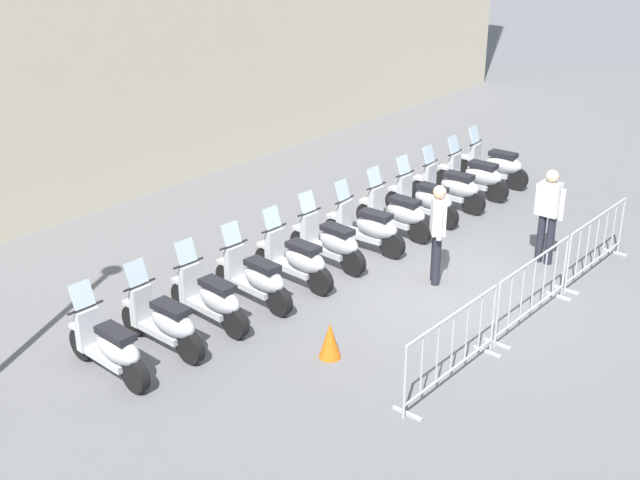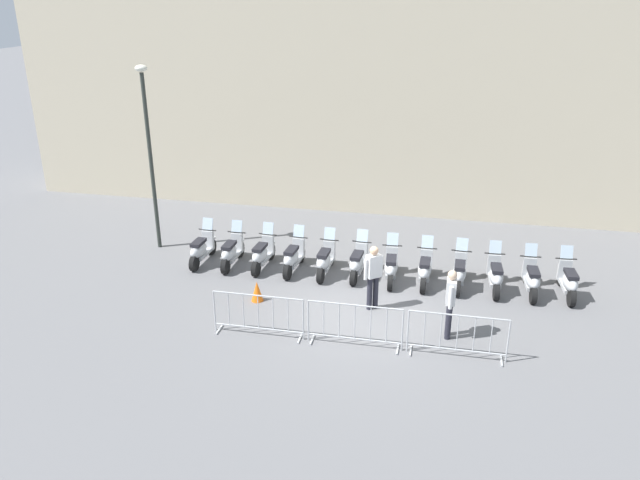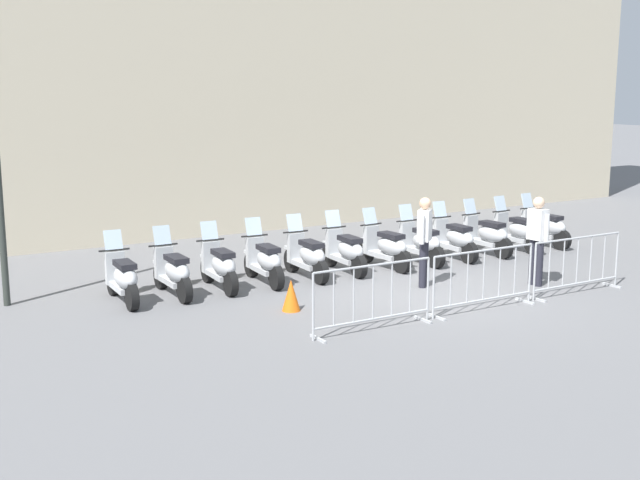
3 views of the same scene
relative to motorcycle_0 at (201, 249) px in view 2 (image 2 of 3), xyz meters
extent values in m
plane|color=slate|center=(5.30, -1.64, -0.45)|extent=(120.00, 120.00, 0.00)
cylinder|color=black|center=(-0.02, 0.70, -0.21)|extent=(0.16, 0.48, 0.48)
cylinder|color=black|center=(0.02, -0.54, -0.21)|extent=(0.16, 0.48, 0.48)
cube|color=#B7BABC|center=(0.00, 0.08, -0.17)|extent=(0.31, 0.88, 0.10)
ellipsoid|color=#B7BABC|center=(0.01, -0.20, 0.07)|extent=(0.39, 0.85, 0.40)
cube|color=black|center=(0.01, -0.17, 0.29)|extent=(0.30, 0.61, 0.10)
cube|color=#B7BABC|center=(-0.02, 0.51, 0.10)|extent=(0.34, 0.15, 0.60)
cylinder|color=black|center=(-0.02, 0.51, 0.43)|extent=(0.56, 0.05, 0.04)
cube|color=silver|center=(-0.02, 0.56, 0.61)|extent=(0.32, 0.15, 0.35)
cube|color=#B7BABC|center=(-0.02, 0.70, 0.06)|extent=(0.21, 0.33, 0.06)
cylinder|color=black|center=(0.90, 0.76, -0.21)|extent=(0.17, 0.49, 0.48)
cylinder|color=black|center=(0.97, -0.48, -0.21)|extent=(0.17, 0.49, 0.48)
cube|color=#B7BABC|center=(0.94, 0.14, -0.17)|extent=(0.33, 0.88, 0.10)
ellipsoid|color=#B7BABC|center=(0.95, -0.14, 0.07)|extent=(0.41, 0.86, 0.40)
cube|color=black|center=(0.95, -0.11, 0.29)|extent=(0.32, 0.62, 0.10)
cube|color=#B7BABC|center=(0.91, 0.58, 0.10)|extent=(0.35, 0.16, 0.60)
cylinder|color=black|center=(0.91, 0.58, 0.43)|extent=(0.56, 0.07, 0.04)
cube|color=silver|center=(0.91, 0.62, 0.61)|extent=(0.33, 0.16, 0.35)
cube|color=#B7BABC|center=(0.90, 0.76, 0.06)|extent=(0.22, 0.33, 0.06)
cylinder|color=black|center=(1.87, 0.86, -0.21)|extent=(0.14, 0.48, 0.48)
cylinder|color=black|center=(1.88, -0.38, -0.21)|extent=(0.14, 0.48, 0.48)
cube|color=#B7BABC|center=(1.87, 0.24, -0.17)|extent=(0.29, 0.87, 0.10)
ellipsoid|color=#B7BABC|center=(1.87, -0.04, 0.07)|extent=(0.37, 0.84, 0.40)
cube|color=black|center=(1.87, -0.01, 0.29)|extent=(0.29, 0.60, 0.10)
cube|color=#B7BABC|center=(1.87, 0.67, 0.10)|extent=(0.34, 0.14, 0.60)
cylinder|color=black|center=(1.87, 0.67, 0.43)|extent=(0.56, 0.04, 0.04)
cube|color=silver|center=(1.87, 0.72, 0.61)|extent=(0.32, 0.14, 0.35)
cube|color=#B7BABC|center=(1.87, 0.86, 0.06)|extent=(0.20, 0.32, 0.06)
cylinder|color=black|center=(2.81, 0.90, -0.21)|extent=(0.14, 0.48, 0.48)
cylinder|color=black|center=(2.81, -0.34, -0.21)|extent=(0.14, 0.48, 0.48)
cube|color=#B7BABC|center=(2.81, 0.28, -0.17)|extent=(0.28, 0.87, 0.10)
ellipsoid|color=#B7BABC|center=(2.81, 0.00, 0.07)|extent=(0.36, 0.84, 0.40)
cube|color=black|center=(2.81, 0.03, 0.29)|extent=(0.28, 0.60, 0.10)
cube|color=#B7BABC|center=(2.81, 0.72, 0.10)|extent=(0.34, 0.14, 0.60)
cylinder|color=black|center=(2.81, 0.72, 0.43)|extent=(0.56, 0.04, 0.04)
cube|color=silver|center=(2.81, 0.77, 0.61)|extent=(0.32, 0.14, 0.35)
cube|color=#B7BABC|center=(2.81, 0.90, 0.06)|extent=(0.20, 0.32, 0.06)
cylinder|color=black|center=(3.73, 0.95, -0.21)|extent=(0.16, 0.48, 0.48)
cylinder|color=black|center=(3.77, -0.29, -0.21)|extent=(0.16, 0.48, 0.48)
cube|color=#B7BABC|center=(3.75, 0.33, -0.17)|extent=(0.31, 0.88, 0.10)
ellipsoid|color=#B7BABC|center=(3.76, 0.05, 0.07)|extent=(0.39, 0.85, 0.40)
cube|color=black|center=(3.76, 0.08, 0.29)|extent=(0.30, 0.61, 0.10)
cube|color=#B7BABC|center=(3.74, 0.76, 0.10)|extent=(0.34, 0.15, 0.60)
cylinder|color=black|center=(3.74, 0.76, 0.43)|extent=(0.56, 0.05, 0.04)
cube|color=silver|center=(3.73, 0.81, 0.61)|extent=(0.32, 0.15, 0.35)
cube|color=#B7BABC|center=(3.73, 0.95, 0.06)|extent=(0.21, 0.33, 0.06)
cylinder|color=black|center=(4.68, 1.06, -0.21)|extent=(0.14, 0.48, 0.48)
cylinder|color=black|center=(4.69, -0.18, -0.21)|extent=(0.14, 0.48, 0.48)
cube|color=#B7BABC|center=(4.69, 0.44, -0.17)|extent=(0.29, 0.87, 0.10)
ellipsoid|color=#B7BABC|center=(4.69, 0.16, 0.07)|extent=(0.37, 0.84, 0.40)
cube|color=black|center=(4.69, 0.19, 0.29)|extent=(0.29, 0.60, 0.10)
cube|color=#B7BABC|center=(4.68, 0.87, 0.10)|extent=(0.34, 0.14, 0.60)
cylinder|color=black|center=(4.68, 0.87, 0.43)|extent=(0.56, 0.04, 0.04)
cube|color=silver|center=(4.68, 0.92, 0.61)|extent=(0.32, 0.14, 0.35)
cube|color=#B7BABC|center=(4.68, 1.06, 0.06)|extent=(0.20, 0.32, 0.06)
cylinder|color=black|center=(5.54, 1.03, -0.21)|extent=(0.21, 0.49, 0.48)
cylinder|color=black|center=(5.72, -0.20, -0.21)|extent=(0.21, 0.49, 0.48)
cube|color=#B7BABC|center=(5.63, 0.42, -0.17)|extent=(0.40, 0.90, 0.10)
ellipsoid|color=#B7BABC|center=(5.67, 0.14, 0.07)|extent=(0.47, 0.88, 0.40)
cube|color=black|center=(5.66, 0.17, 0.29)|extent=(0.36, 0.63, 0.10)
cube|color=#B7BABC|center=(5.57, 0.85, 0.10)|extent=(0.36, 0.19, 0.60)
cylinder|color=black|center=(5.57, 0.85, 0.43)|extent=(0.56, 0.11, 0.04)
cube|color=silver|center=(5.56, 0.90, 0.61)|extent=(0.34, 0.18, 0.35)
cube|color=#B7BABC|center=(5.54, 1.03, 0.06)|extent=(0.24, 0.34, 0.06)
cylinder|color=black|center=(6.53, 1.11, -0.21)|extent=(0.17, 0.49, 0.48)
cylinder|color=black|center=(6.60, -0.13, -0.21)|extent=(0.17, 0.49, 0.48)
cube|color=#B7BABC|center=(6.57, 0.49, -0.17)|extent=(0.33, 0.88, 0.10)
ellipsoid|color=#B7BABC|center=(6.58, 0.21, 0.07)|extent=(0.41, 0.86, 0.40)
cube|color=black|center=(6.58, 0.24, 0.29)|extent=(0.31, 0.61, 0.10)
cube|color=#B7BABC|center=(6.54, 0.92, 0.10)|extent=(0.35, 0.16, 0.60)
cylinder|color=black|center=(6.54, 0.92, 0.43)|extent=(0.56, 0.07, 0.04)
cube|color=silver|center=(6.54, 0.97, 0.61)|extent=(0.33, 0.16, 0.35)
cube|color=#B7BABC|center=(6.53, 1.11, 0.06)|extent=(0.22, 0.33, 0.06)
cylinder|color=black|center=(7.49, 1.17, -0.21)|extent=(0.15, 0.48, 0.48)
cylinder|color=black|center=(7.52, -0.06, -0.21)|extent=(0.15, 0.48, 0.48)
cube|color=#B7BABC|center=(7.51, 0.55, -0.17)|extent=(0.31, 0.88, 0.10)
ellipsoid|color=#B7BABC|center=(7.51, 0.28, 0.07)|extent=(0.39, 0.85, 0.40)
cube|color=black|center=(7.51, 0.31, 0.29)|extent=(0.30, 0.61, 0.10)
cube|color=#B7BABC|center=(7.49, 0.99, 0.10)|extent=(0.34, 0.15, 0.60)
cylinder|color=black|center=(7.49, 0.99, 0.43)|extent=(0.56, 0.05, 0.04)
cube|color=silver|center=(7.49, 1.04, 0.61)|extent=(0.32, 0.15, 0.35)
cube|color=#B7BABC|center=(7.49, 1.17, 0.06)|extent=(0.21, 0.33, 0.06)
cylinder|color=black|center=(8.37, 1.23, -0.21)|extent=(0.20, 0.49, 0.48)
cylinder|color=black|center=(8.52, 0.00, -0.21)|extent=(0.20, 0.49, 0.48)
cube|color=#B7BABC|center=(8.44, 0.62, -0.17)|extent=(0.38, 0.90, 0.10)
ellipsoid|color=#B7BABC|center=(8.48, 0.34, 0.07)|extent=(0.46, 0.88, 0.40)
cube|color=black|center=(8.47, 0.37, 0.29)|extent=(0.35, 0.63, 0.10)
cube|color=#B7BABC|center=(8.39, 1.05, 0.10)|extent=(0.35, 0.18, 0.60)
cylinder|color=black|center=(8.39, 1.05, 0.43)|extent=(0.56, 0.10, 0.04)
cube|color=silver|center=(8.39, 1.10, 0.61)|extent=(0.33, 0.18, 0.35)
cube|color=#B7BABC|center=(8.37, 1.23, 0.06)|extent=(0.24, 0.34, 0.06)
cylinder|color=black|center=(9.31, 1.29, -0.21)|extent=(0.19, 0.49, 0.48)
cylinder|color=black|center=(9.45, 0.06, -0.21)|extent=(0.19, 0.49, 0.48)
cube|color=#B7BABC|center=(9.38, 0.68, -0.17)|extent=(0.38, 0.89, 0.10)
ellipsoid|color=#B7BABC|center=(9.41, 0.40, 0.07)|extent=(0.45, 0.88, 0.40)
cube|color=black|center=(9.41, 0.43, 0.29)|extent=(0.35, 0.63, 0.10)
cube|color=#B7BABC|center=(9.33, 1.11, 0.10)|extent=(0.35, 0.18, 0.60)
cylinder|color=black|center=(9.33, 1.11, 0.43)|extent=(0.56, 0.10, 0.04)
cube|color=silver|center=(9.33, 1.16, 0.61)|extent=(0.33, 0.18, 0.35)
cube|color=#B7BABC|center=(9.31, 1.29, 0.06)|extent=(0.24, 0.34, 0.06)
cylinder|color=black|center=(10.23, 1.41, -0.21)|extent=(0.21, 0.49, 0.48)
cylinder|color=black|center=(10.40, 0.18, -0.21)|extent=(0.21, 0.49, 0.48)
cube|color=#B7BABC|center=(10.32, 0.79, -0.17)|extent=(0.40, 0.90, 0.10)
ellipsoid|color=#B7BABC|center=(10.35, 0.52, 0.07)|extent=(0.47, 0.88, 0.40)
cube|color=black|center=(10.35, 0.55, 0.29)|extent=(0.36, 0.63, 0.10)
cube|color=#B7BABC|center=(10.26, 1.22, 0.10)|extent=(0.36, 0.19, 0.60)
cylinder|color=black|center=(10.26, 1.22, 0.43)|extent=(0.56, 0.11, 0.04)
cube|color=silver|center=(10.25, 1.27, 0.61)|extent=(0.34, 0.18, 0.35)
cube|color=#B7BABC|center=(10.23, 1.41, 0.06)|extent=(0.24, 0.34, 0.06)
cube|color=#B2B5B7|center=(2.12, -3.47, -0.43)|extent=(0.07, 0.44, 0.04)
cube|color=#B2B5B7|center=(4.13, -3.32, -0.43)|extent=(0.07, 0.44, 0.04)
cylinder|color=#B2B5B7|center=(2.04, -3.47, 0.07)|extent=(0.04, 0.04, 1.05)
cylinder|color=#B2B5B7|center=(4.21, -3.32, 0.07)|extent=(0.04, 0.04, 1.05)
cylinder|color=#B2B5B7|center=(3.12, -3.40, 0.60)|extent=(2.18, 0.19, 0.04)
cylinder|color=#B2B5B7|center=(3.12, -3.40, -0.27)|extent=(2.18, 0.19, 0.04)
cylinder|color=#B2B5B7|center=(2.40, -3.45, 0.16)|extent=(0.02, 0.02, 0.87)
cylinder|color=#B2B5B7|center=(2.76, -3.42, 0.16)|extent=(0.02, 0.02, 0.87)
cylinder|color=#B2B5B7|center=(3.12, -3.40, 0.16)|extent=(0.02, 0.02, 0.87)
cylinder|color=#B2B5B7|center=(3.49, -3.37, 0.16)|extent=(0.02, 0.02, 0.87)
cylinder|color=#B2B5B7|center=(3.85, -3.34, 0.16)|extent=(0.02, 0.02, 0.87)
cube|color=#B2B5B7|center=(4.42, -3.30, -0.43)|extent=(0.07, 0.44, 0.04)
cube|color=#B2B5B7|center=(6.42, -3.16, -0.43)|extent=(0.07, 0.44, 0.04)
cylinder|color=#B2B5B7|center=(4.33, -3.31, 0.07)|extent=(0.04, 0.04, 1.05)
cylinder|color=#B2B5B7|center=(6.51, -3.15, 0.07)|extent=(0.04, 0.04, 1.05)
cylinder|color=#B2B5B7|center=(5.42, -3.23, 0.60)|extent=(2.18, 0.19, 0.04)
cylinder|color=#B2B5B7|center=(5.42, -3.23, -0.27)|extent=(2.18, 0.19, 0.04)
cylinder|color=#B2B5B7|center=(4.69, -3.28, 0.16)|extent=(0.02, 0.02, 0.87)
cylinder|color=#B2B5B7|center=(5.06, -3.26, 0.16)|extent=(0.02, 0.02, 0.87)
cylinder|color=#B2B5B7|center=(5.42, -3.23, 0.16)|extent=(0.02, 0.02, 0.87)
cylinder|color=#B2B5B7|center=(5.78, -3.21, 0.16)|extent=(0.02, 0.02, 0.87)
cylinder|color=#B2B5B7|center=(6.14, -3.18, 0.16)|extent=(0.02, 0.02, 0.87)
cube|color=#B2B5B7|center=(6.71, -3.14, -0.43)|extent=(0.07, 0.44, 0.04)
cube|color=#B2B5B7|center=(8.71, -3.00, -0.43)|extent=(0.07, 0.44, 0.04)
cylinder|color=#B2B5B7|center=(6.63, -3.15, 0.07)|extent=(0.04, 0.04, 1.05)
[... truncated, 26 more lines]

